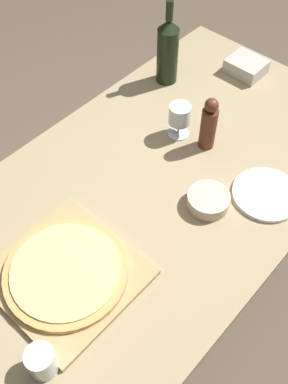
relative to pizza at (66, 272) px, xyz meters
name	(u,v)px	position (x,y,z in m)	size (l,w,h in m)	color
ground_plane	(147,288)	(-0.04, 0.39, -0.75)	(12.00, 12.00, 0.00)	brown
dining_table	(147,204)	(-0.04, 0.39, -0.10)	(0.94, 1.80, 0.72)	#9E8966
cutting_board	(67,275)	(0.00, 0.00, -0.02)	(0.39, 0.38, 0.02)	tan
pizza	(66,272)	(0.00, 0.00, 0.00)	(0.36, 0.36, 0.02)	tan
wine_bottle	(168,50)	(-0.37, 0.88, 0.11)	(0.09, 0.09, 0.34)	black
pepper_mill	(209,125)	(-0.02, 0.69, 0.07)	(0.06, 0.06, 0.21)	#5B2D19
wine_glass	(180,116)	(-0.13, 0.67, 0.06)	(0.08, 0.08, 0.13)	silver
small_bowl	(208,200)	(0.15, 0.48, -0.01)	(0.14, 0.14, 0.05)	beige
drinking_tumbler	(42,361)	(0.15, -0.21, 0.02)	(0.08, 0.08, 0.09)	silver
dinner_plate	(266,194)	(0.27, 0.64, -0.02)	(0.22, 0.22, 0.01)	white
food_container	(246,66)	(-0.15, 1.14, 0.00)	(0.15, 0.13, 0.06)	#BCB7AD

